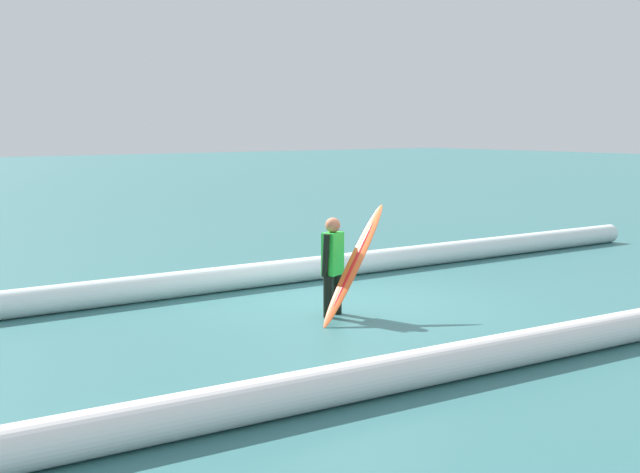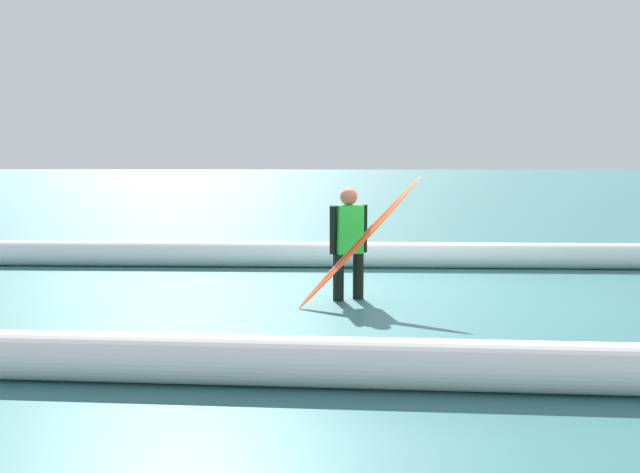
{
  "view_description": "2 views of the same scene",
  "coord_description": "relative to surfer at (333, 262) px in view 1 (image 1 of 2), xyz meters",
  "views": [
    {
      "loc": [
        8.92,
        10.82,
        2.77
      ],
      "look_at": [
        1.4,
        0.98,
        1.25
      ],
      "focal_mm": 51.2,
      "sensor_mm": 36.0,
      "label": 1
    },
    {
      "loc": [
        0.91,
        9.76,
        1.9
      ],
      "look_at": [
        1.16,
        2.3,
        1.02
      ],
      "focal_mm": 40.77,
      "sensor_mm": 36.0,
      "label": 2
    }
  ],
  "objects": [
    {
      "name": "wave_crest_midground",
      "position": [
        0.33,
        3.48,
        -0.59
      ],
      "size": [
        14.49,
        1.11,
        0.41
      ],
      "primitive_type": "cylinder",
      "rotation": [
        0.0,
        1.57,
        -0.05
      ],
      "color": "white",
      "rests_on": "ground_plane"
    },
    {
      "name": "surfboard",
      "position": [
        -0.14,
        0.32,
        -0.01
      ],
      "size": [
        1.6,
        0.76,
        1.6
      ],
      "color": "#E55926",
      "rests_on": "ground_plane"
    },
    {
      "name": "ground_plane",
      "position": [
        -0.85,
        -0.56,
        -0.8
      ],
      "size": [
        134.18,
        134.18,
        0.0
      ],
      "primitive_type": "plane",
      "color": "#346D6E"
    },
    {
      "name": "wave_crest_foreground",
      "position": [
        1.34,
        -2.63,
        -0.59
      ],
      "size": [
        23.41,
        0.54,
        0.42
      ],
      "primitive_type": "cylinder",
      "rotation": [
        0.0,
        1.57,
        -0.01
      ],
      "color": "white",
      "rests_on": "ground_plane"
    },
    {
      "name": "surfer",
      "position": [
        0.0,
        0.0,
        0.0
      ],
      "size": [
        0.48,
        0.32,
        1.44
      ],
      "rotation": [
        0.0,
        0.0,
        0.42
      ],
      "color": "black",
      "rests_on": "ground_plane"
    }
  ]
}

